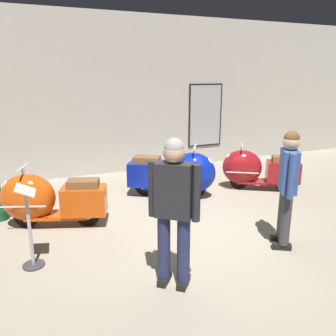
# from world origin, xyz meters

# --- Properties ---
(ground_plane) EXTENTS (60.00, 60.00, 0.00)m
(ground_plane) POSITION_xyz_m (0.00, 0.00, 0.00)
(ground_plane) COLOR gray
(showroom_back_wall) EXTENTS (18.00, 0.24, 3.78)m
(showroom_back_wall) POSITION_xyz_m (0.01, 3.89, 1.89)
(showroom_back_wall) COLOR #ADA89E
(showroom_back_wall) RESTS_ON ground
(scooter_0) EXTENTS (1.72, 0.99, 1.01)m
(scooter_0) POSITION_xyz_m (-2.22, 1.11, 0.46)
(scooter_0) COLOR black
(scooter_0) RESTS_ON ground
(scooter_1) EXTENTS (1.73, 1.34, 1.06)m
(scooter_1) POSITION_xyz_m (0.31, 1.54, 0.48)
(scooter_1) COLOR black
(scooter_1) RESTS_ON ground
(scooter_2) EXTENTS (1.60, 1.22, 0.97)m
(scooter_2) POSITION_xyz_m (2.00, 1.36, 0.44)
(scooter_2) COLOR black
(scooter_2) RESTS_ON ground
(visitor_0) EXTENTS (0.40, 0.49, 1.67)m
(visitor_0) POSITION_xyz_m (0.85, -0.90, 0.97)
(visitor_0) COLOR black
(visitor_0) RESTS_ON ground
(visitor_1) EXTENTS (0.48, 0.44, 1.75)m
(visitor_1) POSITION_xyz_m (-0.98, -1.17, 1.02)
(visitor_1) COLOR black
(visitor_1) RESTS_ON ground
(info_stanchion) EXTENTS (0.28, 0.34, 1.10)m
(info_stanchion) POSITION_xyz_m (-2.49, -0.10, 0.46)
(info_stanchion) COLOR #333338
(info_stanchion) RESTS_ON ground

